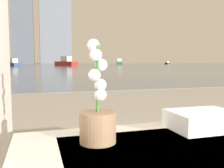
# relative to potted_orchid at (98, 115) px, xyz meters

# --- Properties ---
(potted_orchid) EXTENTS (0.13, 0.13, 0.38)m
(potted_orchid) POSITION_rel_potted_orchid_xyz_m (0.00, 0.00, 0.00)
(potted_orchid) COLOR #8C6B4C
(potted_orchid) RESTS_ON bathtub
(towel_stack) EXTENTS (0.28, 0.21, 0.08)m
(towel_stack) POSITION_rel_potted_orchid_xyz_m (0.49, 0.04, -0.06)
(towel_stack) COLOR white
(towel_stack) RESTS_ON bathtub
(harbor_water) EXTENTS (180.00, 110.00, 0.01)m
(harbor_water) POSITION_rel_potted_orchid_xyz_m (0.61, 61.20, -0.67)
(harbor_water) COLOR slate
(harbor_water) RESTS_ON ground_plane
(harbor_boat_0) EXTENTS (3.18, 5.13, 1.82)m
(harbor_boat_0) POSITION_rel_potted_orchid_xyz_m (22.95, 68.73, -0.03)
(harbor_boat_0) COLOR #335647
(harbor_boat_0) RESTS_ON harbor_water
(harbor_boat_1) EXTENTS (1.08, 2.71, 1.00)m
(harbor_boat_1) POSITION_rel_potted_orchid_xyz_m (41.60, 73.94, -0.31)
(harbor_boat_1) COLOR #2D2D33
(harbor_boat_1) RESTS_ON harbor_water
(harbor_boat_2) EXTENTS (4.33, 5.22, 1.92)m
(harbor_boat_2) POSITION_rel_potted_orchid_xyz_m (5.31, 49.21, 0.01)
(harbor_boat_2) COLOR maroon
(harbor_boat_2) RESTS_ON harbor_water
(harbor_boat_3) EXTENTS (2.69, 3.93, 1.40)m
(harbor_boat_3) POSITION_rel_potted_orchid_xyz_m (-4.14, 46.26, -0.17)
(harbor_boat_3) COLOR navy
(harbor_boat_3) RESTS_ON harbor_water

